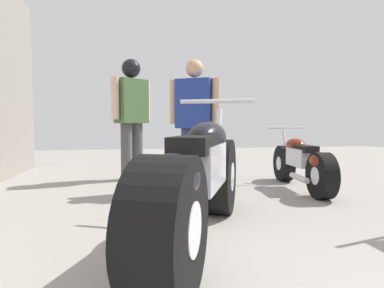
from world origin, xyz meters
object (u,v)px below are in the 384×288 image
motorcycle_maroon_cruiser (199,182)px  motorcycle_black_naked (301,163)px  mechanic_in_blue (195,117)px  mechanic_with_helmet (132,108)px

motorcycle_maroon_cruiser → motorcycle_black_naked: 2.38m
mechanic_in_blue → mechanic_with_helmet: mechanic_with_helmet is taller
motorcycle_black_naked → mechanic_with_helmet: size_ratio=0.95×
mechanic_with_helmet → motorcycle_black_naked: bearing=-28.3°
motorcycle_black_naked → mechanic_in_blue: (-1.38, 0.13, 0.59)m
motorcycle_black_naked → mechanic_with_helmet: 2.56m
motorcycle_black_naked → mechanic_in_blue: mechanic_in_blue is taller
motorcycle_maroon_cruiser → mechanic_with_helmet: mechanic_with_helmet is taller
motorcycle_black_naked → mechanic_with_helmet: bearing=151.7°
motorcycle_maroon_cruiser → motorcycle_black_naked: (1.69, 1.68, -0.10)m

